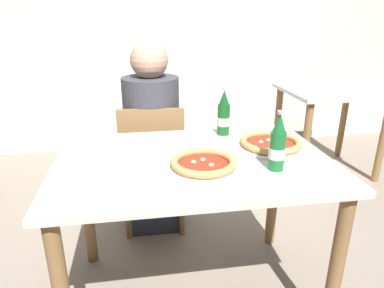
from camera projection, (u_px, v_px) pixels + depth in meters
back_wall_tiled at (158, 19)px, 3.34m from camera, size 7.00×0.10×2.60m
dining_table_main at (194, 182)px, 1.55m from camera, size 1.20×0.80×0.75m
chair_behind_table at (153, 162)px, 2.14m from camera, size 0.42×0.42×0.85m
diner_seated at (153, 144)px, 2.15m from camera, size 0.34×0.34×1.21m
dining_table_background at (330, 107)px, 2.96m from camera, size 0.80×0.70×0.75m
pizza_margherita_near at (203, 164)px, 1.40m from camera, size 0.29×0.29×0.04m
pizza_marinara_far at (271, 144)px, 1.62m from camera, size 0.32×0.32×0.04m
beer_bottle_left at (278, 146)px, 1.37m from camera, size 0.07×0.07×0.25m
beer_bottle_center at (224, 115)px, 1.78m from camera, size 0.07×0.07×0.25m
napkin_with_cutlery at (84, 191)px, 1.23m from camera, size 0.21×0.21×0.01m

